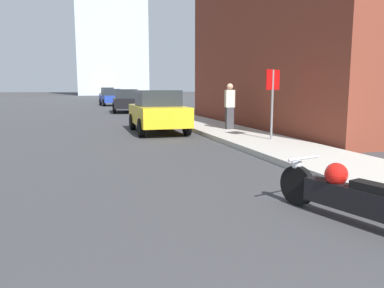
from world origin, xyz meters
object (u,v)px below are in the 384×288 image
(parked_car_blue, at_px, (111,97))
(stop_sign, at_px, (272,92))
(parked_car_yellow, at_px, (158,111))
(parked_car_silver, at_px, (107,95))
(motorcycle, at_px, (352,195))
(pedestrian, at_px, (230,106))
(parked_car_black, at_px, (126,101))

(parked_car_blue, relative_size, stop_sign, 1.87)
(parked_car_yellow, height_order, stop_sign, stop_sign)
(parked_car_silver, bearing_deg, parked_car_blue, -95.24)
(motorcycle, bearing_deg, stop_sign, 53.56)
(parked_car_yellow, relative_size, stop_sign, 1.87)
(stop_sign, bearing_deg, pedestrian, 92.30)
(parked_car_blue, bearing_deg, parked_car_yellow, -94.97)
(parked_car_yellow, bearing_deg, pedestrian, -18.69)
(parked_car_blue, height_order, pedestrian, pedestrian)
(parked_car_blue, xyz_separation_m, stop_sign, (2.76, -28.22, 0.75))
(motorcycle, distance_m, parked_car_silver, 46.52)
(pedestrian, bearing_deg, motorcycle, -102.91)
(motorcycle, height_order, parked_car_yellow, parked_car_yellow)
(motorcycle, bearing_deg, parked_car_yellow, 75.69)
(parked_car_yellow, distance_m, parked_car_silver, 36.06)
(parked_car_silver, xyz_separation_m, stop_sign, (2.35, -40.06, 0.69))
(parked_car_silver, relative_size, pedestrian, 2.62)
(parked_car_blue, distance_m, pedestrian, 25.25)
(parked_car_blue, bearing_deg, parked_car_black, -93.79)
(parked_car_yellow, xyz_separation_m, parked_car_silver, (0.39, 36.06, 0.08))
(parked_car_silver, distance_m, pedestrian, 37.02)
(parked_car_black, relative_size, parked_car_silver, 0.92)
(parked_car_yellow, relative_size, parked_car_black, 0.94)
(parked_car_black, distance_m, parked_car_silver, 23.13)
(parked_car_black, bearing_deg, pedestrian, -76.77)
(parked_car_silver, relative_size, stop_sign, 2.16)
(parked_car_blue, xyz_separation_m, parked_car_silver, (0.40, 11.84, 0.06))
(parked_car_yellow, height_order, parked_car_blue, parked_car_blue)
(parked_car_yellow, bearing_deg, parked_car_black, 89.09)
(parked_car_yellow, bearing_deg, parked_car_blue, 90.12)
(stop_sign, bearing_deg, motorcycle, -109.77)
(motorcycle, xyz_separation_m, parked_car_silver, (-0.04, 46.51, 0.54))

